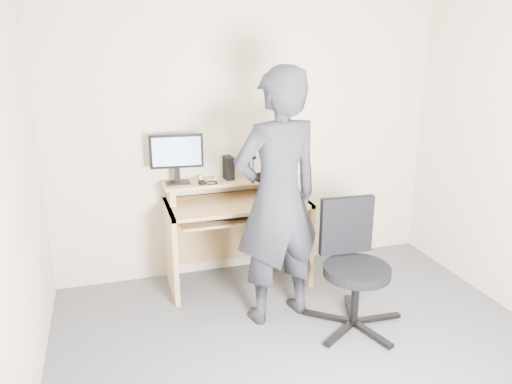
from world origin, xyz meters
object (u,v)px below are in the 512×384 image
desk (235,221)px  monitor (177,154)px  office_chair (353,261)px  person (278,199)px

desk → monitor: size_ratio=2.71×
office_chair → person: (-0.51, 0.25, 0.45)m
desk → office_chair: bearing=-56.2°
monitor → office_chair: (1.12, -1.03, -0.65)m
desk → person: size_ratio=0.63×
desk → office_chair: size_ratio=1.29×
monitor → office_chair: 1.66m
monitor → office_chair: bearing=-37.3°
desk → monitor: 0.78m
office_chair → person: bearing=155.8°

